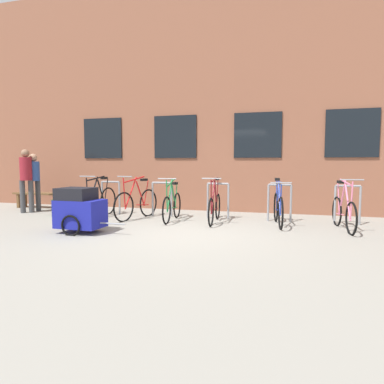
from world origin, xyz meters
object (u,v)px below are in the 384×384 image
object	(u,v)px
person_by_bench	(26,176)
backpack	(58,208)
bike_trailer	(80,209)
person_browsing	(34,178)
bicycle_green	(172,205)
bicycle_black	(98,201)
bicycle_pink	(344,212)
bicycle_blue	(278,208)
bicycle_maroon	(215,206)
bicycle_red	(137,203)
wooden_bench	(41,197)

from	to	relation	value
person_by_bench	backpack	size ratio (longest dim) A/B	4.04
person_by_bench	backpack	distance (m)	1.51
bike_trailer	person_by_bench	xyz separation A→B (m)	(-3.02, 1.98, 0.56)
person_browsing	bicycle_green	bearing A→B (deg)	-4.77
person_by_bench	person_browsing	size ratio (longest dim) A/B	1.07
bicycle_black	bicycle_green	bearing A→B (deg)	0.41
bicycle_pink	bike_trailer	size ratio (longest dim) A/B	1.14
bicycle_blue	person_by_bench	xyz separation A→B (m)	(-6.87, 0.03, 0.64)
bicycle_black	bicycle_blue	world-z (taller)	bicycle_black
bicycle_maroon	person_by_bench	distance (m)	5.44
bicycle_red	backpack	xyz separation A→B (m)	(-2.17, -0.21, -0.18)
bike_trailer	bicycle_black	bearing A→B (deg)	110.53
wooden_bench	bicycle_green	bearing A→B (deg)	-12.37
bicycle_black	person_browsing	xyz separation A→B (m)	(-2.28, 0.37, 0.55)
person_by_bench	bicycle_blue	bearing A→B (deg)	-0.27
bike_trailer	person_by_bench	size ratio (longest dim) A/B	0.82
bicycle_green	wooden_bench	size ratio (longest dim) A/B	0.91
bicycle_red	person_browsing	size ratio (longest dim) A/B	1.01
bike_trailer	wooden_bench	xyz separation A→B (m)	(-3.32, 2.89, -0.11)
bicycle_red	bicycle_blue	xyz separation A→B (m)	(3.46, 0.06, -0.01)
bicycle_green	bicycle_pink	bearing A→B (deg)	-2.00
bicycle_black	person_by_bench	world-z (taller)	person_by_bench
bicycle_black	person_browsing	size ratio (longest dim) A/B	1.04
bicycle_green	person_browsing	bearing A→B (deg)	175.23
bicycle_red	bicycle_black	size ratio (longest dim) A/B	0.97
bicycle_maroon	backpack	xyz separation A→B (m)	(-4.17, -0.24, -0.16)
bicycle_red	bicycle_maroon	bearing A→B (deg)	0.85
person_browsing	bicycle_pink	bearing A→B (deg)	-3.46
bicycle_red	bicycle_green	xyz separation A→B (m)	(0.95, -0.02, -0.03)
bicycle_black	wooden_bench	size ratio (longest dim) A/B	0.98
bicycle_blue	person_browsing	xyz separation A→B (m)	(-6.82, 0.28, 0.57)
bicycle_red	bicycle_black	distance (m)	1.08
bicycle_maroon	bicycle_black	xyz separation A→B (m)	(-3.07, -0.06, 0.03)
bicycle_green	person_by_bench	distance (m)	4.41
bicycle_maroon	bicycle_blue	size ratio (longest dim) A/B	0.99
bicycle_red	bike_trailer	xyz separation A→B (m)	(-0.38, -1.88, 0.07)
bicycle_black	person_by_bench	bearing A→B (deg)	176.94
bicycle_red	person_by_bench	size ratio (longest dim) A/B	0.95
bike_trailer	person_by_bench	world-z (taller)	person_by_bench
bicycle_maroon	bicycle_green	bearing A→B (deg)	-177.51
bike_trailer	person_by_bench	bearing A→B (deg)	146.82
bicycle_maroon	wooden_bench	size ratio (longest dim) A/B	0.95
bicycle_maroon	bicycle_green	xyz separation A→B (m)	(-1.05, -0.05, -0.01)
bicycle_green	wooden_bench	xyz separation A→B (m)	(-4.66, 1.02, -0.01)
bicycle_blue	bicycle_green	size ratio (longest dim) A/B	1.05
person_browsing	backpack	world-z (taller)	person_browsing
bike_trailer	person_browsing	distance (m)	3.75
bicycle_black	bike_trailer	xyz separation A→B (m)	(0.69, -1.85, 0.06)
wooden_bench	bicycle_maroon	bearing A→B (deg)	-9.70
bicycle_maroon	bicycle_black	distance (m)	3.07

